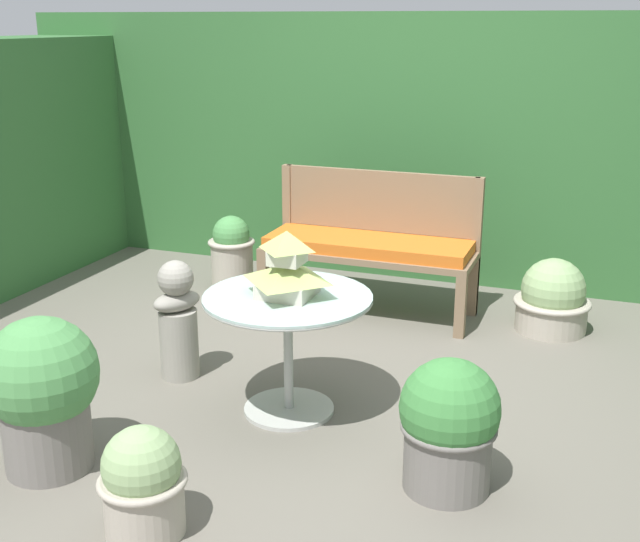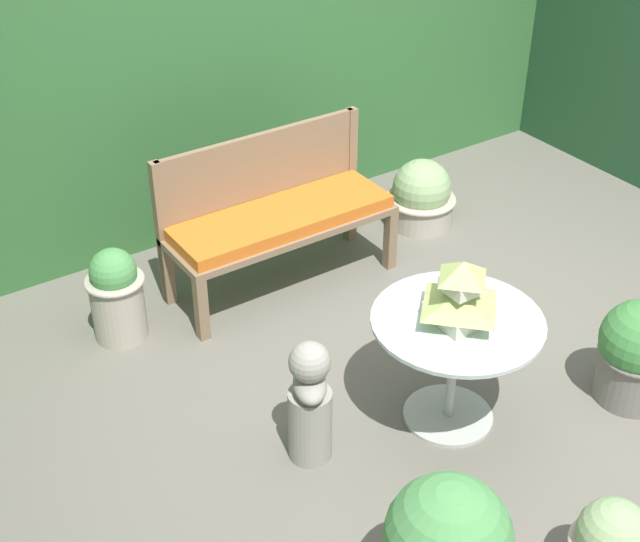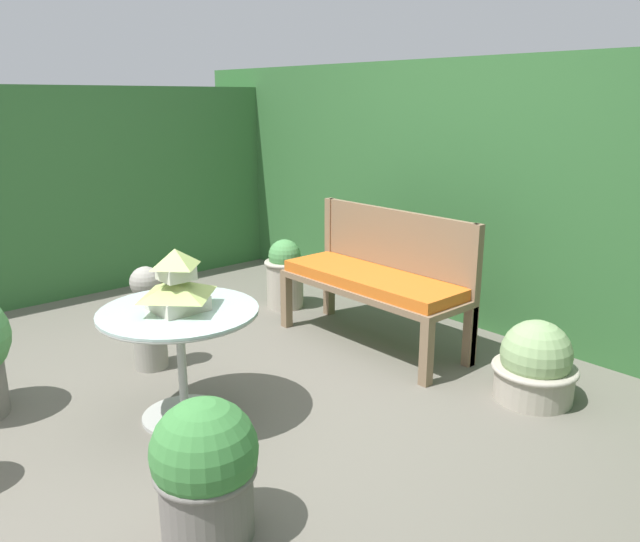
{
  "view_description": "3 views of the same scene",
  "coord_description": "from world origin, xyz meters",
  "px_view_note": "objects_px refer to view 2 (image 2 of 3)",
  "views": [
    {
      "loc": [
        1.21,
        -3.44,
        1.79
      ],
      "look_at": [
        -0.26,
        0.48,
        0.47
      ],
      "focal_mm": 45.0,
      "sensor_mm": 36.0,
      "label": 1
    },
    {
      "loc": [
        -2.44,
        -2.56,
        2.94
      ],
      "look_at": [
        -0.32,
        0.58,
        0.45
      ],
      "focal_mm": 50.0,
      "sensor_mm": 36.0,
      "label": 2
    },
    {
      "loc": [
        2.46,
        -1.65,
        1.58
      ],
      "look_at": [
        -0.06,
        0.59,
        0.64
      ],
      "focal_mm": 35.0,
      "sensor_mm": 36.0,
      "label": 3
    }
  ],
  "objects_px": {
    "potted_plant_bench_right": "(638,352)",
    "garden_bust": "(310,402)",
    "garden_bench": "(281,223)",
    "potted_plant_bench_left": "(116,294)",
    "patio_table": "(456,341)",
    "pagoda_birdhouse": "(460,295)",
    "potted_plant_hedge_corner": "(421,197)"
  },
  "relations": [
    {
      "from": "garden_bust",
      "to": "potted_plant_bench_right",
      "type": "relative_size",
      "value": 1.15
    },
    {
      "from": "garden_bust",
      "to": "pagoda_birdhouse",
      "type": "bearing_deg",
      "value": -75.15
    },
    {
      "from": "patio_table",
      "to": "potted_plant_bench_right",
      "type": "bearing_deg",
      "value": -24.47
    },
    {
      "from": "potted_plant_hedge_corner",
      "to": "potted_plant_bench_left",
      "type": "relative_size",
      "value": 0.85
    },
    {
      "from": "patio_table",
      "to": "potted_plant_bench_right",
      "type": "xyz_separation_m",
      "value": [
        0.84,
        -0.38,
        -0.19
      ]
    },
    {
      "from": "garden_bench",
      "to": "garden_bust",
      "type": "relative_size",
      "value": 2.1
    },
    {
      "from": "garden_bench",
      "to": "potted_plant_bench_left",
      "type": "relative_size",
      "value": 2.47
    },
    {
      "from": "garden_bench",
      "to": "potted_plant_bench_right",
      "type": "bearing_deg",
      "value": -63.61
    },
    {
      "from": "patio_table",
      "to": "potted_plant_bench_right",
      "type": "distance_m",
      "value": 0.94
    },
    {
      "from": "potted_plant_hedge_corner",
      "to": "potted_plant_bench_left",
      "type": "height_order",
      "value": "potted_plant_bench_left"
    },
    {
      "from": "garden_bench",
      "to": "potted_plant_bench_right",
      "type": "distance_m",
      "value": 2.01
    },
    {
      "from": "potted_plant_bench_left",
      "to": "patio_table",
      "type": "bearing_deg",
      "value": -55.0
    },
    {
      "from": "potted_plant_hedge_corner",
      "to": "potted_plant_bench_left",
      "type": "xyz_separation_m",
      "value": [
        -2.1,
        -0.04,
        0.07
      ]
    },
    {
      "from": "garden_bust",
      "to": "potted_plant_bench_right",
      "type": "bearing_deg",
      "value": -81.38
    },
    {
      "from": "patio_table",
      "to": "pagoda_birdhouse",
      "type": "xyz_separation_m",
      "value": [
        -0.0,
        -0.0,
        0.25
      ]
    },
    {
      "from": "garden_bench",
      "to": "garden_bust",
      "type": "distance_m",
      "value": 1.4
    },
    {
      "from": "patio_table",
      "to": "potted_plant_bench_left",
      "type": "bearing_deg",
      "value": 125.0
    },
    {
      "from": "potted_plant_bench_left",
      "to": "potted_plant_bench_right",
      "type": "xyz_separation_m",
      "value": [
        1.88,
        -1.86,
        0.01
      ]
    },
    {
      "from": "garden_bench",
      "to": "potted_plant_bench_left",
      "type": "bearing_deg",
      "value": 176.17
    },
    {
      "from": "pagoda_birdhouse",
      "to": "garden_bust",
      "type": "bearing_deg",
      "value": 166.51
    },
    {
      "from": "pagoda_birdhouse",
      "to": "potted_plant_bench_right",
      "type": "height_order",
      "value": "pagoda_birdhouse"
    },
    {
      "from": "potted_plant_bench_left",
      "to": "potted_plant_bench_right",
      "type": "distance_m",
      "value": 2.64
    },
    {
      "from": "patio_table",
      "to": "garden_bust",
      "type": "bearing_deg",
      "value": 166.51
    },
    {
      "from": "patio_table",
      "to": "garden_bust",
      "type": "distance_m",
      "value": 0.72
    },
    {
      "from": "pagoda_birdhouse",
      "to": "potted_plant_bench_left",
      "type": "height_order",
      "value": "pagoda_birdhouse"
    },
    {
      "from": "garden_bust",
      "to": "potted_plant_hedge_corner",
      "type": "distance_m",
      "value": 2.22
    },
    {
      "from": "potted_plant_bench_right",
      "to": "patio_table",
      "type": "bearing_deg",
      "value": 155.53
    },
    {
      "from": "potted_plant_bench_right",
      "to": "garden_bust",
      "type": "bearing_deg",
      "value": 160.28
    },
    {
      "from": "garden_bench",
      "to": "patio_table",
      "type": "bearing_deg",
      "value": -87.88
    },
    {
      "from": "potted_plant_hedge_corner",
      "to": "potted_plant_bench_right",
      "type": "bearing_deg",
      "value": -96.83
    },
    {
      "from": "patio_table",
      "to": "pagoda_birdhouse",
      "type": "distance_m",
      "value": 0.25
    },
    {
      "from": "garden_bench",
      "to": "potted_plant_bench_right",
      "type": "xyz_separation_m",
      "value": [
        0.89,
        -1.8,
        -0.14
      ]
    }
  ]
}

